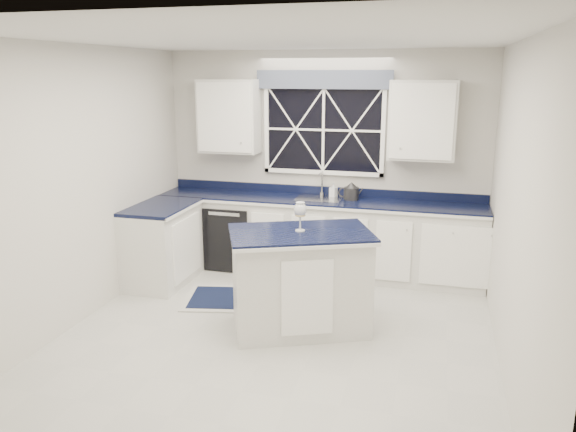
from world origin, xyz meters
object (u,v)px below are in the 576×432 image
(kettle, at_px, (351,192))
(wine_glass, at_px, (300,211))
(faucet, at_px, (322,183))
(dishwasher, at_px, (234,234))
(soap_bottle, at_px, (333,190))
(island, at_px, (300,280))

(kettle, height_order, wine_glass, wine_glass)
(faucet, bearing_deg, kettle, -16.92)
(dishwasher, distance_m, faucet, 1.31)
(dishwasher, xyz_separation_m, wine_glass, (1.26, -1.58, 0.76))
(dishwasher, xyz_separation_m, soap_bottle, (1.25, 0.19, 0.62))
(faucet, xyz_separation_m, island, (0.17, -1.79, -0.60))
(dishwasher, bearing_deg, wine_glass, -51.37)
(wine_glass, bearing_deg, island, -67.47)
(wine_glass, bearing_deg, kettle, 82.27)
(island, distance_m, soap_bottle, 1.87)
(island, xyz_separation_m, soap_bottle, (-0.02, 1.79, 0.53))
(dishwasher, xyz_separation_m, faucet, (1.10, 0.19, 0.69))
(faucet, height_order, island, faucet)
(island, bearing_deg, faucet, 71.95)
(faucet, height_order, soap_bottle, faucet)
(faucet, xyz_separation_m, kettle, (0.39, -0.12, -0.06))
(dishwasher, bearing_deg, island, -51.54)
(island, xyz_separation_m, kettle, (0.22, 1.68, 0.54))
(dishwasher, bearing_deg, faucet, 10.02)
(island, xyz_separation_m, wine_glass, (-0.01, 0.02, 0.68))
(soap_bottle, bearing_deg, wine_glass, -89.59)
(faucet, height_order, kettle, faucet)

